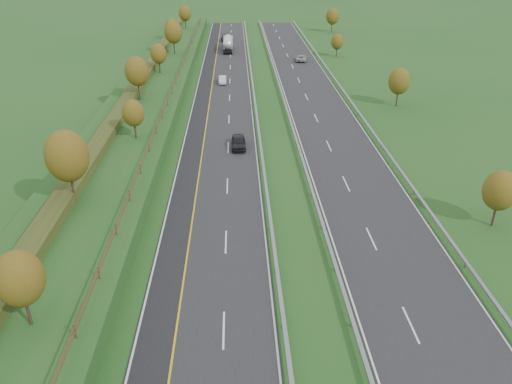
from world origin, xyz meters
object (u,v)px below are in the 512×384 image
car_dark_near (238,142)px  car_silver_mid (223,80)px  road_tanker (228,43)px  car_oncoming (301,58)px  car_small_far (226,38)px

car_dark_near → car_silver_mid: 34.56m
road_tanker → car_dark_near: bearing=-88.2°
car_oncoming → car_dark_near: bearing=81.8°
car_silver_mid → car_small_far: size_ratio=0.75×
car_dark_near → car_oncoming: 55.77m
car_dark_near → car_small_far: bearing=91.8°
road_tanker → car_dark_near: size_ratio=2.32×
car_small_far → car_oncoming: 31.32m
car_dark_near → car_small_far: (-2.88, 79.31, -0.02)m
car_small_far → car_oncoming: size_ratio=1.11×
car_small_far → car_oncoming: bearing=-60.3°
road_tanker → car_dark_near: (2.09, -66.85, -1.00)m
road_tanker → car_oncoming: 21.70m
car_dark_near → car_oncoming: (15.12, 53.69, -0.13)m
road_tanker → car_silver_mid: 32.44m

